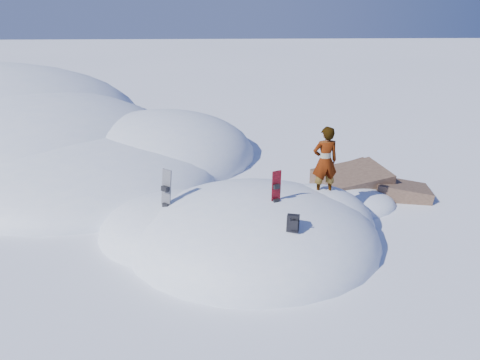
{
  "coord_description": "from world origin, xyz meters",
  "views": [
    {
      "loc": [
        -0.81,
        -11.4,
        6.48
      ],
      "look_at": [
        -0.38,
        0.3,
        1.75
      ],
      "focal_mm": 35.0,
      "sensor_mm": 36.0,
      "label": 1
    }
  ],
  "objects_px": {
    "snowboard_red": "(276,195)",
    "person": "(325,161)",
    "backpack": "(293,223)",
    "snowboard_dark": "(166,199)"
  },
  "relations": [
    {
      "from": "backpack",
      "to": "snowboard_red",
      "type": "bearing_deg",
      "value": 118.11
    },
    {
      "from": "snowboard_red",
      "to": "backpack",
      "type": "bearing_deg",
      "value": -100.76
    },
    {
      "from": "snowboard_dark",
      "to": "person",
      "type": "bearing_deg",
      "value": 45.57
    },
    {
      "from": "snowboard_red",
      "to": "snowboard_dark",
      "type": "height_order",
      "value": "snowboard_red"
    },
    {
      "from": "backpack",
      "to": "person",
      "type": "bearing_deg",
      "value": 77.18
    },
    {
      "from": "snowboard_red",
      "to": "person",
      "type": "xyz_separation_m",
      "value": [
        1.49,
        1.23,
        0.46
      ]
    },
    {
      "from": "snowboard_dark",
      "to": "backpack",
      "type": "height_order",
      "value": "snowboard_dark"
    },
    {
      "from": "backpack",
      "to": "snowboard_dark",
      "type": "bearing_deg",
      "value": 164.72
    },
    {
      "from": "snowboard_red",
      "to": "backpack",
      "type": "relative_size",
      "value": 2.87
    },
    {
      "from": "snowboard_red",
      "to": "backpack",
      "type": "distance_m",
      "value": 1.2
    }
  ]
}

